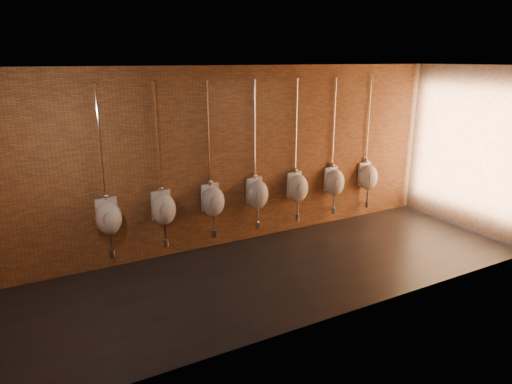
% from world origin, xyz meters
% --- Properties ---
extents(ground, '(8.50, 8.50, 0.00)m').
position_xyz_m(ground, '(0.00, 0.00, 0.00)').
color(ground, black).
rests_on(ground, ground).
extents(room_shell, '(8.54, 3.04, 3.22)m').
position_xyz_m(room_shell, '(0.00, 0.00, 2.01)').
color(room_shell, black).
rests_on(room_shell, ground).
extents(urinal_0, '(0.46, 0.42, 2.72)m').
position_xyz_m(urinal_0, '(-2.49, 1.35, 0.91)').
color(urinal_0, silver).
rests_on(urinal_0, ground).
extents(urinal_1, '(0.46, 0.42, 2.72)m').
position_xyz_m(urinal_1, '(-1.60, 1.35, 0.91)').
color(urinal_1, silver).
rests_on(urinal_1, ground).
extents(urinal_2, '(0.46, 0.42, 2.72)m').
position_xyz_m(urinal_2, '(-0.70, 1.35, 0.91)').
color(urinal_2, silver).
rests_on(urinal_2, ground).
extents(urinal_3, '(0.46, 0.42, 2.72)m').
position_xyz_m(urinal_3, '(0.19, 1.35, 0.91)').
color(urinal_3, silver).
rests_on(urinal_3, ground).
extents(urinal_4, '(0.46, 0.42, 2.72)m').
position_xyz_m(urinal_4, '(1.08, 1.35, 0.91)').
color(urinal_4, silver).
rests_on(urinal_4, ground).
extents(urinal_5, '(0.46, 0.42, 2.72)m').
position_xyz_m(urinal_5, '(1.97, 1.35, 0.91)').
color(urinal_5, silver).
rests_on(urinal_5, ground).
extents(urinal_6, '(0.46, 0.42, 2.72)m').
position_xyz_m(urinal_6, '(2.87, 1.35, 0.91)').
color(urinal_6, silver).
rests_on(urinal_6, ground).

